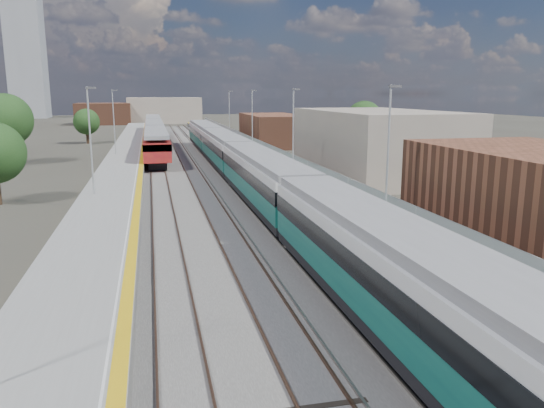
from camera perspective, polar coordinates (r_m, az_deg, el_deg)
name	(u,v)px	position (r m, az deg, el deg)	size (l,w,h in m)	color
ground	(212,172)	(55.83, -6.47, 3.44)	(320.00, 320.00, 0.00)	#47443A
ballast_bed	(189,169)	(58.10, -8.96, 3.72)	(10.50, 155.00, 0.06)	#565451
tracks	(193,166)	(59.78, -8.50, 4.04)	(8.96, 160.00, 0.17)	#4C3323
platform_right	(257,163)	(59.00, -1.64, 4.48)	(4.70, 155.00, 8.52)	slate
platform_left	(123,167)	(57.97, -15.71, 3.90)	(4.30, 155.00, 8.52)	slate
buildings	(99,83)	(144.04, -18.06, 12.28)	(72.00, 185.50, 40.00)	brown
green_train	(240,160)	(47.05, -3.49, 4.75)	(2.94, 81.94, 3.24)	black
red_train	(154,132)	(84.76, -12.53, 7.55)	(2.93, 59.44, 3.70)	black
tree_b	(6,120)	(68.07, -26.73, 8.08)	(5.98, 5.98, 8.10)	#382619
tree_c	(86,122)	(92.22, -19.33, 8.35)	(4.18, 4.18, 5.66)	#382619
tree_d	(364,120)	(76.90, 9.87, 8.94)	(5.21, 5.21, 7.07)	#382619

